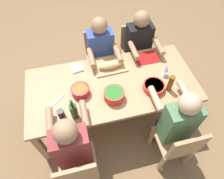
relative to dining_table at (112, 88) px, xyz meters
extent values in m
plane|color=brown|center=(0.00, 0.00, -0.66)|extent=(8.00, 8.00, 0.00)
cube|color=#A87F56|center=(0.00, 0.00, 0.06)|extent=(2.00, 0.94, 0.04)
cube|color=#A87F56|center=(-0.94, -0.41, -0.31)|extent=(0.07, 0.07, 0.70)
cube|color=#A87F56|center=(0.94, -0.41, -0.31)|extent=(0.07, 0.07, 0.70)
cube|color=#A87F56|center=(-0.94, 0.41, -0.31)|extent=(0.07, 0.07, 0.70)
cube|color=#A87F56|center=(0.94, 0.41, -0.31)|extent=(0.07, 0.07, 0.70)
cube|color=#A87F56|center=(0.55, -0.71, -0.23)|extent=(0.40, 0.40, 0.03)
cube|color=#A87F56|center=(0.55, -0.89, -0.01)|extent=(0.38, 0.04, 0.40)
cube|color=#A87F56|center=(0.38, -0.54, -0.45)|extent=(0.04, 0.04, 0.42)
cube|color=#A87F56|center=(0.72, -0.54, -0.45)|extent=(0.04, 0.04, 0.42)
cube|color=#A87F56|center=(0.38, -0.88, -0.45)|extent=(0.04, 0.04, 0.42)
cube|color=#A87F56|center=(0.72, -0.88, -0.45)|extent=(0.04, 0.04, 0.42)
cylinder|color=#2D2D38|center=(0.47, -0.49, -0.44)|extent=(0.11, 0.11, 0.45)
cylinder|color=#2D2D38|center=(0.63, -0.49, -0.44)|extent=(0.11, 0.11, 0.45)
cube|color=#4C724C|center=(0.55, -0.65, 0.06)|extent=(0.34, 0.20, 0.55)
cylinder|color=tan|center=(0.38, -0.38, 0.18)|extent=(0.07, 0.30, 0.07)
cylinder|color=tan|center=(0.72, -0.38, 0.18)|extent=(0.07, 0.30, 0.07)
sphere|color=tan|center=(0.55, -0.65, 0.43)|extent=(0.21, 0.21, 0.21)
cube|color=#A87F56|center=(0.00, 0.71, -0.23)|extent=(0.40, 0.40, 0.03)
cube|color=#A87F56|center=(0.00, 0.89, -0.01)|extent=(0.38, 0.04, 0.40)
cube|color=#A87F56|center=(0.17, 0.54, -0.45)|extent=(0.04, 0.04, 0.42)
cube|color=#A87F56|center=(-0.17, 0.54, -0.45)|extent=(0.04, 0.04, 0.42)
cube|color=#A87F56|center=(0.17, 0.88, -0.45)|extent=(0.04, 0.04, 0.42)
cube|color=#A87F56|center=(-0.17, 0.88, -0.45)|extent=(0.04, 0.04, 0.42)
cylinder|color=#2D2D38|center=(0.08, 0.49, -0.44)|extent=(0.11, 0.11, 0.45)
cylinder|color=#2D2D38|center=(-0.08, 0.49, -0.44)|extent=(0.11, 0.11, 0.45)
cube|color=#334C8C|center=(0.00, 0.65, 0.06)|extent=(0.34, 0.20, 0.55)
cylinder|color=#9E7251|center=(0.17, 0.38, 0.18)|extent=(0.07, 0.30, 0.07)
cylinder|color=#9E7251|center=(-0.17, 0.38, 0.18)|extent=(0.07, 0.30, 0.07)
sphere|color=#9E7251|center=(0.00, 0.65, 0.43)|extent=(0.21, 0.21, 0.21)
cube|color=#A87F56|center=(-0.55, -0.71, -0.23)|extent=(0.40, 0.40, 0.03)
cube|color=#A87F56|center=(-0.55, -0.89, -0.01)|extent=(0.38, 0.04, 0.40)
cube|color=#A87F56|center=(-0.72, -0.54, -0.45)|extent=(0.04, 0.04, 0.42)
cube|color=#A87F56|center=(-0.38, -0.54, -0.45)|extent=(0.04, 0.04, 0.42)
cylinder|color=#2D2D38|center=(-0.63, -0.49, -0.44)|extent=(0.11, 0.11, 0.45)
cylinder|color=#2D2D38|center=(-0.47, -0.49, -0.44)|extent=(0.11, 0.11, 0.45)
cube|color=maroon|center=(-0.55, -0.65, 0.06)|extent=(0.34, 0.20, 0.55)
cylinder|color=#9E7251|center=(-0.72, -0.38, 0.18)|extent=(0.07, 0.30, 0.07)
cylinder|color=#9E7251|center=(-0.38, -0.38, 0.18)|extent=(0.07, 0.30, 0.07)
sphere|color=#9E7251|center=(-0.55, -0.65, 0.43)|extent=(0.21, 0.21, 0.21)
cube|color=#A87F56|center=(0.55, 0.71, -0.23)|extent=(0.40, 0.40, 0.03)
cube|color=#A87F56|center=(0.55, 0.89, -0.01)|extent=(0.38, 0.04, 0.40)
cube|color=#A87F56|center=(0.72, 0.54, -0.45)|extent=(0.04, 0.04, 0.42)
cube|color=#A87F56|center=(0.38, 0.54, -0.45)|extent=(0.04, 0.04, 0.42)
cube|color=#A87F56|center=(0.72, 0.88, -0.45)|extent=(0.04, 0.04, 0.42)
cube|color=#A87F56|center=(0.38, 0.88, -0.45)|extent=(0.04, 0.04, 0.42)
cylinder|color=#2D2D38|center=(0.63, 0.49, -0.44)|extent=(0.11, 0.11, 0.45)
cylinder|color=#2D2D38|center=(0.47, 0.49, -0.44)|extent=(0.11, 0.11, 0.45)
cube|color=black|center=(0.55, 0.65, 0.06)|extent=(0.34, 0.20, 0.55)
cylinder|color=#9E7251|center=(0.72, 0.38, 0.18)|extent=(0.07, 0.30, 0.07)
cylinder|color=#9E7251|center=(0.38, 0.38, 0.18)|extent=(0.07, 0.30, 0.07)
sphere|color=#9E7251|center=(0.55, 0.65, 0.43)|extent=(0.21, 0.21, 0.21)
cylinder|color=red|center=(-0.03, -0.19, 0.13)|extent=(0.23, 0.23, 0.11)
cylinder|color=#2D7028|center=(-0.03, -0.19, 0.17)|extent=(0.20, 0.20, 0.04)
cylinder|color=red|center=(0.45, -0.18, 0.11)|extent=(0.25, 0.25, 0.07)
cylinder|color=#669E33|center=(0.45, -0.18, 0.14)|extent=(0.22, 0.22, 0.03)
cylinder|color=#B21923|center=(-0.38, -0.05, 0.12)|extent=(0.20, 0.20, 0.09)
cylinder|color=orange|center=(-0.38, -0.05, 0.15)|extent=(0.18, 0.18, 0.03)
cube|color=tan|center=(0.04, 0.24, 0.09)|extent=(0.41, 0.24, 0.02)
ellipsoid|color=tan|center=(0.04, 0.24, 0.14)|extent=(0.32, 0.12, 0.09)
cylinder|color=#193819|center=(-0.48, -0.32, 0.18)|extent=(0.08, 0.08, 0.20)
cylinder|color=#193819|center=(-0.48, -0.32, 0.32)|extent=(0.03, 0.03, 0.09)
cylinder|color=brown|center=(0.61, -0.23, 0.19)|extent=(0.06, 0.06, 0.22)
cylinder|color=silver|center=(0.65, -0.01, 0.08)|extent=(0.07, 0.07, 0.01)
cylinder|color=silver|center=(0.65, -0.01, 0.12)|extent=(0.01, 0.01, 0.07)
cone|color=silver|center=(0.65, -0.01, 0.20)|extent=(0.08, 0.08, 0.08)
cylinder|color=black|center=(-0.61, -0.29, 0.13)|extent=(0.07, 0.07, 0.10)
cube|color=maroon|center=(0.55, 0.31, 0.08)|extent=(0.32, 0.23, 0.01)
cube|color=silver|center=(-0.65, -0.09, 0.08)|extent=(0.19, 0.17, 0.01)
cube|color=white|center=(-0.37, 0.34, 0.09)|extent=(0.16, 0.16, 0.02)
camera|label=1|loc=(-0.34, -1.39, 1.91)|focal=31.55mm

